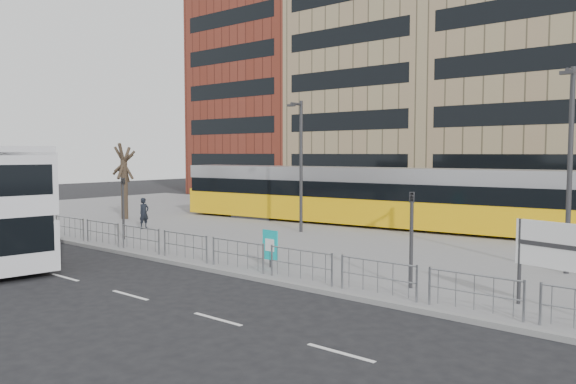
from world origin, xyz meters
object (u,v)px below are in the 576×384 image
Objects in this scene: tram at (392,198)px; pedestrian at (144,213)px; traffic_light_west at (123,200)px; station_sign at (553,250)px; lamp_post_east at (570,161)px; traffic_light_east at (412,227)px; bare_tree at (123,142)px; ad_panel at (270,246)px; lamp_post_west at (300,160)px.

tram reaches higher than pedestrian.
traffic_light_west reaches higher than pedestrian.
tram reaches higher than station_sign.
lamp_post_east is at bearing -87.86° from pedestrian.
station_sign is 0.79× the size of traffic_light_east.
bare_tree is (-7.52, 5.17, 3.09)m from traffic_light_west.
bare_tree is at bearing -177.76° from station_sign.
traffic_light_west and traffic_light_east have the same top height.
tram reaches higher than ad_panel.
traffic_light_east is 13.39m from lamp_post_west.
lamp_post_east is at bearing 112.45° from station_sign.
pedestrian is 0.57× the size of traffic_light_west.
lamp_post_east is (-0.92, 5.46, 2.34)m from station_sign.
ad_panel is at bearing 16.85° from traffic_light_west.
traffic_light_west is at bearing -167.15° from station_sign.
traffic_light_east is 0.45× the size of bare_tree.
traffic_light_east is 24.17m from bare_tree.
station_sign is at bearing 5.56° from ad_panel.
station_sign is 0.34× the size of lamp_post_west.
bare_tree is at bearing -160.46° from tram.
lamp_post_west reaches higher than bare_tree.
pedestrian is 0.57× the size of traffic_light_east.
lamp_post_west is (-2.97, -4.86, 2.21)m from tram.
bare_tree reaches higher than traffic_light_east.
tram is 11.98× the size of station_sign.
ad_panel is 19.08m from bare_tree.
traffic_light_west is 0.43× the size of lamp_post_west.
traffic_light_east is (18.51, -3.19, 1.09)m from pedestrian.
lamp_post_east is (19.17, 5.46, 2.07)m from traffic_light_west.
ad_panel is 0.46× the size of traffic_light_east.
lamp_post_west reaches higher than station_sign.
station_sign is at bearing -101.81° from pedestrian.
lamp_post_west is 1.03× the size of bare_tree.
station_sign reaches higher than ad_panel.
bare_tree is (-12.69, -2.59, 1.12)m from lamp_post_west.
ad_panel is at bearing -86.87° from tram.
station_sign is 20.10m from traffic_light_west.
station_sign is 1.40× the size of pedestrian.
lamp_post_east reaches higher than lamp_post_west.
bare_tree is (-4.89, 2.03, 4.18)m from pedestrian.
tram is 14.37m from pedestrian.
traffic_light_west is at bearing 156.75° from traffic_light_east.
station_sign is 0.79× the size of traffic_light_west.
ad_panel is (-9.89, -0.45, -0.88)m from station_sign.
tram reaches higher than traffic_light_east.
lamp_post_west is (-10.71, 7.80, 1.97)m from traffic_light_east.
pedestrian is at bearing 167.30° from ad_panel.
lamp_post_east is at bearing 0.62° from bare_tree.
tram reaches higher than traffic_light_west.
lamp_post_west is (-14.93, 7.76, 2.24)m from station_sign.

